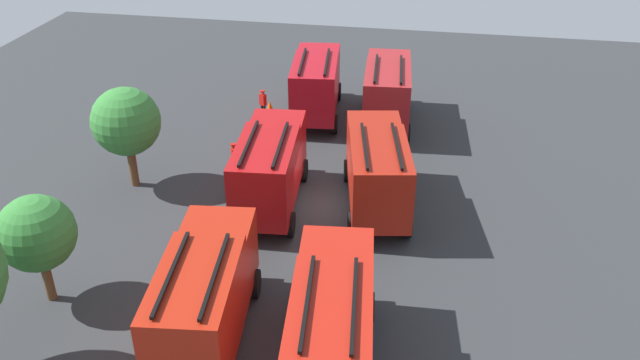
% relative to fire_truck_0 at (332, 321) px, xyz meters
% --- Properties ---
extents(ground_plane, '(56.75, 56.75, 0.00)m').
position_rel_fire_truck_0_xyz_m(ground_plane, '(10.16, 2.27, -2.15)').
color(ground_plane, '#2D3033').
extents(fire_truck_0, '(7.42, 3.36, 3.88)m').
position_rel_fire_truck_0_xyz_m(fire_truck_0, '(0.00, 0.00, 0.00)').
color(fire_truck_0, '#AF1D11').
rests_on(fire_truck_0, ground).
extents(fire_truck_1, '(7.52, 3.79, 3.88)m').
position_rel_fire_truck_0_xyz_m(fire_truck_1, '(10.42, -0.30, 0.00)').
color(fire_truck_1, '#9C1C0F').
rests_on(fire_truck_1, ground).
extents(fire_truck_2, '(7.36, 3.17, 3.88)m').
position_rel_fire_truck_0_xyz_m(fire_truck_2, '(19.78, 0.13, 0.00)').
color(fire_truck_2, maroon).
rests_on(fire_truck_2, ground).
extents(fire_truck_3, '(7.43, 3.41, 3.88)m').
position_rel_fire_truck_0_xyz_m(fire_truck_3, '(0.57, 4.44, 0.00)').
color(fire_truck_3, '#AA200F').
rests_on(fire_truck_3, ground).
extents(fire_truck_4, '(7.38, 3.25, 3.88)m').
position_rel_fire_truck_0_xyz_m(fire_truck_4, '(9.71, 4.50, 0.00)').
color(fire_truck_4, '#A81113').
rests_on(fire_truck_4, ground).
extents(fire_truck_5, '(7.43, 3.41, 3.88)m').
position_rel_fire_truck_0_xyz_m(fire_truck_5, '(20.18, 4.36, 0.00)').
color(fire_truck_5, '#AA101A').
rests_on(fire_truck_5, ground).
extents(firefighter_0, '(0.44, 0.48, 1.68)m').
position_rel_fire_truck_0_xyz_m(firefighter_0, '(19.51, 7.44, -1.21)').
color(firefighter_0, black).
rests_on(firefighter_0, ground).
extents(firefighter_1, '(0.43, 0.27, 1.64)m').
position_rel_fire_truck_0_xyz_m(firefighter_1, '(9.93, 6.59, -1.24)').
color(firefighter_1, black).
rests_on(firefighter_1, ground).
extents(firefighter_2, '(0.48, 0.41, 1.68)m').
position_rel_fire_truck_0_xyz_m(firefighter_2, '(12.47, 7.09, -1.22)').
color(firefighter_2, black).
rests_on(firefighter_2, ground).
extents(tree_1, '(2.85, 2.85, 4.42)m').
position_rel_fire_truck_0_xyz_m(tree_1, '(1.73, 11.13, 0.82)').
color(tree_1, brown).
rests_on(tree_1, ground).
extents(tree_2, '(3.27, 3.27, 5.06)m').
position_rel_fire_truck_0_xyz_m(tree_2, '(10.48, 11.62, 1.25)').
color(tree_2, brown).
rests_on(tree_2, ground).
extents(traffic_cone_0, '(0.47, 0.47, 0.67)m').
position_rel_fire_truck_0_xyz_m(traffic_cone_0, '(14.10, 5.08, -1.82)').
color(traffic_cone_0, '#F2600C').
rests_on(traffic_cone_0, ground).
extents(traffic_cone_1, '(0.51, 0.51, 0.73)m').
position_rel_fire_truck_0_xyz_m(traffic_cone_1, '(20.24, 7.22, -1.79)').
color(traffic_cone_1, '#F2600C').
rests_on(traffic_cone_1, ground).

